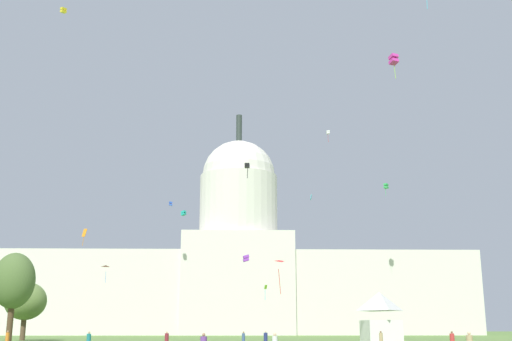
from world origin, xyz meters
TOP-DOWN VIEW (x-y plane):
  - capitol_building at (-3.28, 167.77)m, footprint 136.24×25.74m
  - event_tent at (15.34, 62.87)m, footprint 4.60×6.56m
  - tree_west_near at (-37.20, 83.55)m, footprint 8.90×8.39m
  - tree_west_mid at (-35.16, 71.50)m, footprint 7.58×7.04m
  - person_red_edge_east at (17.19, 40.49)m, footprint 0.59×0.59m
  - person_orange_lawn_far_right at (-26.51, 46.26)m, footprint 0.39×0.39m
  - person_teal_aisle_center at (-16.24, 37.29)m, footprint 0.44×0.44m
  - person_navy_lawn_far_left at (0.33, 59.84)m, footprint 0.59×0.59m
  - person_tan_edge_west at (13.37, 53.94)m, footprint 0.58×0.58m
  - person_maroon_back_center at (-11.73, 58.79)m, footprint 0.58×0.58m
  - person_denim_near_tent at (-2.42, 57.37)m, footprint 0.49×0.49m
  - kite_cyan_mid at (9.49, 87.28)m, footprint 0.37×0.94m
  - kite_turquoise_mid at (-15.10, 114.76)m, footprint 1.26×1.23m
  - kite_orange_low at (-29.24, 86.42)m, footprint 0.90×0.73m
  - kite_blue_mid at (-21.07, 143.08)m, footprint 1.06×1.02m
  - kite_white_high at (21.39, 146.25)m, footprint 0.96×0.89m
  - kite_violet_low at (-2.04, 67.84)m, footprint 0.93×0.87m
  - kite_lime_low at (2.67, 115.86)m, footprint 0.72×0.73m
  - kite_magenta_high at (19.04, 63.05)m, footprint 1.43×1.48m
  - kite_black_mid at (-2.01, 61.74)m, footprint 0.70×0.70m
  - kite_red_low at (2.20, 57.25)m, footprint 1.28×1.06m
  - kite_pink_low at (-34.30, 129.79)m, footprint 1.85×1.34m
  - kite_yellow_high at (-32.63, 76.04)m, footprint 1.18×1.18m
  - kite_green_high at (35.13, 139.13)m, footprint 1.43×1.43m

SIDE VIEW (x-z plane):
  - person_maroon_back_center at x=-11.73m, z-range -0.08..1.41m
  - person_denim_near_tent at x=-2.42m, z-range -0.07..1.44m
  - person_navy_lawn_far_left at x=0.33m, z-range -0.08..1.46m
  - person_tan_edge_west at x=13.37m, z-range -0.08..1.49m
  - person_red_edge_east at x=17.19m, z-range -0.08..1.52m
  - person_teal_aisle_center at x=-16.24m, z-range -0.07..1.53m
  - person_orange_lawn_far_right at x=-26.51m, z-range -0.07..1.57m
  - event_tent at x=15.34m, z-range 0.04..6.50m
  - tree_west_near at x=-37.20m, z-range 1.52..10.65m
  - tree_west_mid at x=-35.16m, z-range 2.17..14.61m
  - kite_red_low at x=2.20m, z-range 7.34..11.02m
  - kite_lime_low at x=2.67m, z-range 8.46..11.64m
  - kite_violet_low at x=-2.04m, z-range 10.84..11.87m
  - kite_pink_low at x=-34.30m, z-range 13.77..17.54m
  - kite_orange_low at x=-29.24m, z-range 15.97..18.89m
  - capitol_building at x=-3.28m, z-range -15.69..51.06m
  - kite_black_mid at x=-2.01m, z-range 22.11..24.15m
  - kite_cyan_mid at x=9.49m, z-range 23.62..24.57m
  - kite_turquoise_mid at x=-15.10m, z-range 25.54..26.64m
  - kite_blue_mid at x=-21.07m, z-range 33.08..34.21m
  - kite_green_high at x=35.13m, z-range 36.13..39.52m
  - kite_magenta_high at x=19.04m, z-range 37.55..41.27m
  - kite_yellow_high at x=-32.63m, z-range 52.90..53.94m
  - kite_white_high at x=21.39m, z-range 52.94..56.29m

